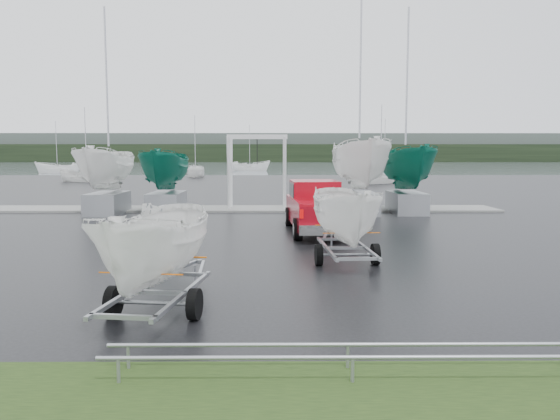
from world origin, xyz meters
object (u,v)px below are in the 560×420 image
object	(u,v)px
pickup_truck	(316,205)
boat_hoist	(257,161)
trailer_hitched	(347,169)
trailer_parked	(154,180)

from	to	relation	value
pickup_truck	boat_hoist	xyz separation A→B (m)	(-2.64, 8.23, 1.63)
trailer_hitched	boat_hoist	distance (m)	15.03
trailer_parked	pickup_truck	bearing A→B (deg)	78.74
trailer_hitched	trailer_parked	size ratio (longest dim) A/B	1.03
trailer_parked	boat_hoist	size ratio (longest dim) A/B	1.17
trailer_parked	boat_hoist	bearing A→B (deg)	93.99
pickup_truck	boat_hoist	distance (m)	8.79
trailer_hitched	trailer_parked	distance (m)	6.50
boat_hoist	pickup_truck	bearing A→B (deg)	-72.19
trailer_hitched	pickup_truck	bearing A→B (deg)	90.00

